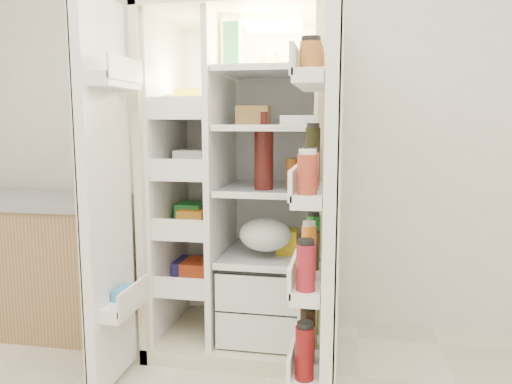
# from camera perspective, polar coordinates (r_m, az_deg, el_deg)

# --- Properties ---
(wall_back) EXTENTS (4.00, 0.02, 2.70)m
(wall_back) POSITION_cam_1_polar(r_m,az_deg,el_deg) (2.95, 3.78, 10.57)
(wall_back) COLOR white
(wall_back) RESTS_ON floor
(refrigerator) EXTENTS (0.92, 0.70, 1.80)m
(refrigerator) POSITION_cam_1_polar(r_m,az_deg,el_deg) (2.67, -1.04, -2.26)
(refrigerator) COLOR beige
(refrigerator) RESTS_ON floor
(freezer_door) EXTENTS (0.15, 0.40, 1.72)m
(freezer_door) POSITION_cam_1_polar(r_m,az_deg,el_deg) (2.26, -17.17, -0.69)
(freezer_door) COLOR white
(freezer_door) RESTS_ON floor
(fridge_door) EXTENTS (0.17, 0.58, 1.72)m
(fridge_door) POSITION_cam_1_polar(r_m,az_deg,el_deg) (1.91, 8.44, -2.45)
(fridge_door) COLOR white
(fridge_door) RESTS_ON floor
(kitchen_counter) EXTENTS (1.08, 0.58, 0.79)m
(kitchen_counter) POSITION_cam_1_polar(r_m,az_deg,el_deg) (3.24, -24.73, -7.46)
(kitchen_counter) COLOR #A17D50
(kitchen_counter) RESTS_ON floor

